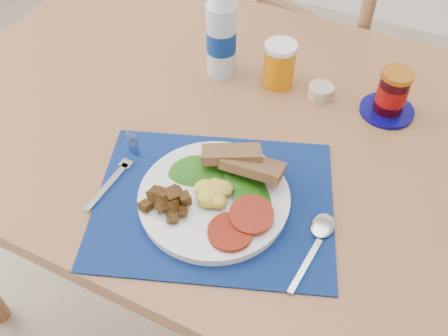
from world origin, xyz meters
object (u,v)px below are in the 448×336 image
object	(u,v)px
juice_glass	(279,65)
jam_on_saucer	(391,95)
chair_far	(322,46)
breakfast_plate	(210,196)
water_bottle	(221,34)

from	to	relation	value
juice_glass	jam_on_saucer	distance (m)	0.24
chair_far	breakfast_plate	world-z (taller)	chair_far
chair_far	water_bottle	distance (m)	0.59
breakfast_plate	juice_glass	bearing A→B (deg)	74.59
chair_far	juice_glass	world-z (taller)	chair_far
chair_far	water_bottle	bearing A→B (deg)	94.21
water_bottle	juice_glass	bearing A→B (deg)	8.85
breakfast_plate	water_bottle	xyz separation A→B (m)	(-0.15, 0.35, 0.08)
breakfast_plate	jam_on_saucer	bearing A→B (deg)	41.05
jam_on_saucer	water_bottle	bearing A→B (deg)	-175.48
breakfast_plate	juice_glass	world-z (taller)	juice_glass
chair_far	juice_glass	distance (m)	0.54
chair_far	jam_on_saucer	bearing A→B (deg)	136.23
water_bottle	chair_far	bearing A→B (deg)	77.99
chair_far	water_bottle	world-z (taller)	chair_far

